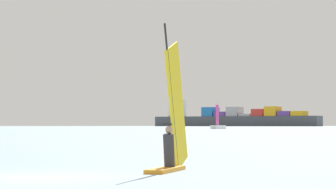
% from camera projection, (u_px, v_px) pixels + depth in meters
% --- Properties ---
extents(ground_plane, '(4000.00, 4000.00, 0.00)m').
position_uv_depth(ground_plane, '(30.00, 178.00, 18.68)').
color(ground_plane, gray).
extents(windsurfer, '(0.94, 3.66, 4.46)m').
position_uv_depth(windsurfer, '(172.00, 133.00, 21.80)').
color(windsurfer, orange).
rests_on(windsurfer, ground_plane).
extents(cargo_ship, '(188.03, 89.73, 36.40)m').
position_uv_depth(cargo_ship, '(234.00, 118.00, 807.67)').
color(cargo_ship, '#3F444C').
rests_on(cargo_ship, ground_plane).
extents(small_sailboat, '(5.09, 8.83, 9.50)m').
position_uv_depth(small_sailboat, '(218.00, 126.00, 252.47)').
color(small_sailboat, white).
rests_on(small_sailboat, ground_plane).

